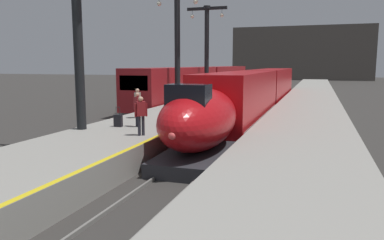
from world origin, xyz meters
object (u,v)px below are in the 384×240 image
(station_column_far, at_px, (177,36))
(passenger_near_edge, at_px, (138,107))
(highspeed_train_main, at_px, (256,92))
(station_column_distant, at_px, (207,42))
(regional_train_adjacent, at_px, (205,81))
(passenger_mid_platform, at_px, (138,101))
(passenger_far_waiting, at_px, (141,113))
(station_column_mid, at_px, (76,1))
(rolling_suitcase, at_px, (118,121))

(station_column_far, relative_size, passenger_near_edge, 5.13)
(highspeed_train_main, relative_size, station_column_distant, 4.38)
(regional_train_adjacent, height_order, passenger_near_edge, regional_train_adjacent)
(highspeed_train_main, distance_m, passenger_near_edge, 14.11)
(regional_train_adjacent, xyz_separation_m, station_column_far, (2.20, -14.89, 4.18))
(station_column_distant, xyz_separation_m, passenger_near_edge, (2.22, -19.62, -4.25))
(passenger_mid_platform, height_order, passenger_far_waiting, same)
(highspeed_train_main, distance_m, passenger_mid_platform, 11.98)
(regional_train_adjacent, relative_size, station_column_mid, 3.70)
(highspeed_train_main, height_order, passenger_far_waiting, highspeed_train_main)
(station_column_mid, height_order, passenger_far_waiting, station_column_mid)
(highspeed_train_main, distance_m, station_column_mid, 16.95)
(station_column_mid, xyz_separation_m, passenger_near_edge, (2.22, 1.46, -4.91))
(regional_train_adjacent, height_order, passenger_far_waiting, regional_train_adjacent)
(passenger_near_edge, bearing_deg, rolling_suitcase, -161.97)
(station_column_distant, height_order, passenger_far_waiting, station_column_distant)
(station_column_mid, distance_m, station_column_distant, 21.09)
(passenger_mid_platform, bearing_deg, highspeed_train_main, 64.97)
(station_column_far, bearing_deg, passenger_mid_platform, -84.52)
(station_column_distant, bearing_deg, highspeed_train_main, -45.47)
(regional_train_adjacent, height_order, passenger_mid_platform, regional_train_adjacent)
(passenger_mid_platform, height_order, rolling_suitcase, passenger_mid_platform)
(passenger_far_waiting, bearing_deg, passenger_mid_platform, 118.16)
(regional_train_adjacent, distance_m, station_column_distant, 8.21)
(station_column_far, xyz_separation_m, rolling_suitcase, (1.30, -11.75, -4.95))
(highspeed_train_main, relative_size, regional_train_adjacent, 1.03)
(station_column_far, distance_m, passenger_mid_platform, 9.71)
(passenger_far_waiting, bearing_deg, highspeed_train_main, 80.92)
(passenger_far_waiting, bearing_deg, rolling_suitcase, 140.57)
(passenger_near_edge, bearing_deg, passenger_mid_platform, 116.60)
(highspeed_train_main, bearing_deg, passenger_far_waiting, -99.08)
(station_column_mid, xyz_separation_m, rolling_suitcase, (1.30, 1.16, -5.59))
(highspeed_train_main, bearing_deg, passenger_mid_platform, -115.03)
(station_column_mid, distance_m, passenger_near_edge, 5.58)
(station_column_mid, bearing_deg, passenger_far_waiting, -9.51)
(station_column_distant, bearing_deg, station_column_far, -90.00)
(station_column_distant, relative_size, passenger_near_edge, 5.12)
(regional_train_adjacent, xyz_separation_m, station_column_mid, (2.20, -27.80, 4.82))
(highspeed_train_main, distance_m, rolling_suitcase, 14.67)
(station_column_far, bearing_deg, passenger_far_waiting, -75.84)
(regional_train_adjacent, distance_m, passenger_near_edge, 26.71)
(regional_train_adjacent, distance_m, passenger_mid_platform, 23.76)
(highspeed_train_main, height_order, passenger_near_edge, highspeed_train_main)
(passenger_far_waiting, bearing_deg, regional_train_adjacent, 101.17)
(station_column_distant, xyz_separation_m, rolling_suitcase, (1.30, -19.92, -4.94))
(highspeed_train_main, distance_m, station_column_distant, 9.48)
(station_column_distant, xyz_separation_m, passenger_far_waiting, (3.40, -21.65, -4.25))
(highspeed_train_main, bearing_deg, rolling_suitcase, -108.30)
(station_column_mid, bearing_deg, station_column_distant, 90.00)
(rolling_suitcase, bearing_deg, highspeed_train_main, 71.70)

